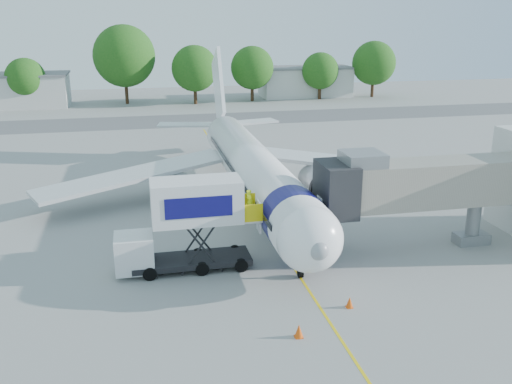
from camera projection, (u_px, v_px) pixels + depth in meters
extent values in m
plane|color=gray|center=(263.00, 221.00, 41.79)|extent=(160.00, 160.00, 0.00)
cube|color=yellow|center=(263.00, 221.00, 41.79)|extent=(0.15, 70.00, 0.01)
cube|color=#59595B|center=(197.00, 120.00, 80.93)|extent=(120.00, 10.00, 0.01)
cylinder|color=white|center=(255.00, 171.00, 43.68)|extent=(3.70, 28.00, 3.70)
sphere|color=white|center=(309.00, 239.00, 30.64)|extent=(3.70, 3.70, 3.70)
sphere|color=gray|center=(318.00, 250.00, 29.19)|extent=(1.10, 1.10, 1.10)
cone|color=white|center=(221.00, 129.00, 59.53)|extent=(3.70, 6.00, 3.70)
cube|color=white|center=(219.00, 87.00, 59.19)|extent=(0.35, 7.26, 8.29)
cube|color=silver|center=(349.00, 162.00, 48.97)|extent=(16.17, 9.32, 1.42)
cube|color=silver|center=(135.00, 174.00, 45.34)|extent=(16.17, 9.32, 1.42)
cylinder|color=#999BA0|center=(317.00, 182.00, 46.70)|extent=(2.10, 3.60, 2.10)
cylinder|color=#999BA0|center=(182.00, 191.00, 44.48)|extent=(2.10, 3.60, 2.10)
cube|color=black|center=(311.00, 233.00, 30.22)|extent=(2.60, 1.39, 0.81)
cylinder|color=#0E0C55|center=(294.00, 220.00, 33.43)|extent=(3.73, 2.00, 3.73)
cylinder|color=silver|center=(300.00, 265.00, 32.71)|extent=(0.16, 0.16, 1.50)
cylinder|color=black|center=(300.00, 272.00, 32.84)|extent=(0.25, 0.64, 0.64)
cylinder|color=black|center=(278.00, 189.00, 47.77)|extent=(0.35, 0.90, 0.90)
cylinder|color=black|center=(216.00, 193.00, 46.72)|extent=(0.35, 0.90, 0.90)
cube|color=gray|center=(428.00, 183.00, 35.76)|extent=(13.60, 2.60, 2.80)
cube|color=black|center=(336.00, 189.00, 34.53)|extent=(2.00, 3.20, 3.20)
cube|color=slate|center=(363.00, 159.00, 34.31)|extent=(2.40, 2.40, 0.80)
cylinder|color=slate|center=(473.00, 222.00, 37.34)|extent=(0.90, 0.90, 3.00)
cube|color=slate|center=(471.00, 238.00, 37.68)|extent=(2.20, 1.20, 0.70)
cylinder|color=black|center=(459.00, 239.00, 37.50)|extent=(0.30, 0.70, 0.70)
cylinder|color=black|center=(483.00, 237.00, 37.87)|extent=(0.30, 0.70, 0.70)
cube|color=black|center=(192.00, 260.00, 33.89)|extent=(7.00, 2.30, 0.35)
cube|color=silver|center=(134.00, 252.00, 32.98)|extent=(2.20, 2.20, 2.10)
cube|color=black|center=(134.00, 245.00, 32.85)|extent=(1.90, 2.10, 0.70)
cube|color=silver|center=(196.00, 201.00, 32.86)|extent=(5.20, 2.40, 2.50)
cube|color=#0E0C55|center=(199.00, 207.00, 31.72)|extent=(3.80, 0.04, 1.20)
cube|color=silver|center=(250.00, 216.00, 33.85)|extent=(1.10, 2.20, 0.10)
cube|color=#DBC20B|center=(254.00, 213.00, 32.71)|extent=(1.10, 0.06, 1.10)
cube|color=#DBC20B|center=(246.00, 202.00, 34.67)|extent=(1.10, 0.06, 1.10)
cylinder|color=black|center=(241.00, 265.00, 33.52)|extent=(0.80, 0.25, 0.80)
cylinder|color=black|center=(235.00, 252.00, 35.48)|extent=(0.80, 0.25, 0.80)
cylinder|color=black|center=(150.00, 274.00, 32.45)|extent=(0.80, 0.25, 0.80)
cylinder|color=black|center=(149.00, 259.00, 34.41)|extent=(0.80, 0.25, 0.80)
imported|color=#DFFF1A|center=(249.00, 203.00, 33.59)|extent=(0.54, 0.68, 1.62)
cube|color=silver|center=(365.00, 353.00, 24.55)|extent=(3.44, 2.54, 1.23)
cube|color=#0E0C55|center=(366.00, 345.00, 24.43)|extent=(2.17, 2.01, 0.31)
cylinder|color=black|center=(352.00, 376.00, 23.52)|extent=(0.66, 0.42, 0.62)
cylinder|color=black|center=(333.00, 361.00, 24.51)|extent=(0.66, 0.42, 0.62)
cylinder|color=black|center=(396.00, 357.00, 24.77)|extent=(0.66, 0.42, 0.62)
cylinder|color=black|center=(376.00, 344.00, 25.76)|extent=(0.66, 0.42, 0.62)
cone|color=#E34C0B|center=(350.00, 302.00, 29.48)|extent=(0.38, 0.38, 0.61)
cube|color=#E34C0B|center=(349.00, 307.00, 29.57)|extent=(0.35, 0.35, 0.03)
cone|color=#E34C0B|center=(299.00, 331.00, 26.77)|extent=(0.42, 0.42, 0.68)
cube|color=#E34C0B|center=(299.00, 337.00, 26.86)|extent=(0.39, 0.39, 0.04)
cube|color=beige|center=(10.00, 91.00, 91.30)|extent=(18.00, 8.00, 5.00)
cube|color=slate|center=(8.00, 75.00, 90.50)|extent=(18.40, 8.40, 0.30)
cube|color=beige|center=(305.00, 82.00, 103.25)|extent=(16.00, 7.00, 5.00)
cube|color=slate|center=(306.00, 67.00, 102.46)|extent=(16.40, 7.40, 0.30)
cylinder|color=#382314|center=(28.00, 100.00, 90.25)|extent=(0.56, 0.56, 2.79)
sphere|color=#1D5216|center=(25.00, 78.00, 89.22)|extent=(6.20, 6.20, 6.20)
cylinder|color=#382314|center=(126.00, 90.00, 94.70)|extent=(0.56, 0.56, 4.53)
sphere|color=#1D5216|center=(124.00, 56.00, 93.03)|extent=(10.06, 10.06, 10.06)
cylinder|color=#382314|center=(195.00, 94.00, 94.65)|extent=(0.56, 0.56, 3.39)
sphere|color=#1D5216|center=(195.00, 68.00, 93.40)|extent=(7.53, 7.53, 7.53)
cylinder|color=#382314|center=(252.00, 91.00, 97.83)|extent=(0.56, 0.56, 3.27)
sphere|color=#1D5216|center=(252.00, 68.00, 96.62)|extent=(7.27, 7.27, 7.27)
cylinder|color=#382314|center=(320.00, 91.00, 100.02)|extent=(0.56, 0.56, 2.85)
sphere|color=#1D5216|center=(320.00, 71.00, 98.96)|extent=(6.33, 6.33, 6.33)
cylinder|color=#382314|center=(372.00, 87.00, 102.58)|extent=(0.56, 0.56, 3.48)
sphere|color=#1D5216|center=(374.00, 63.00, 101.29)|extent=(7.73, 7.73, 7.73)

